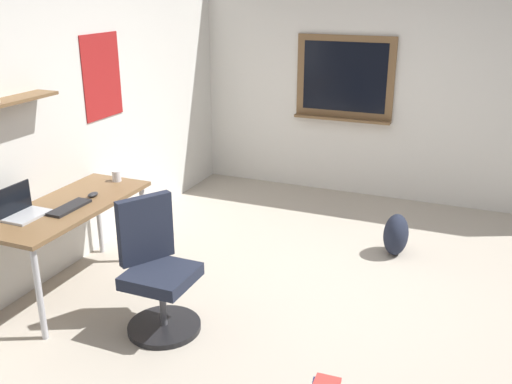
{
  "coord_description": "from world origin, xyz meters",
  "views": [
    {
      "loc": [
        -3.89,
        -0.82,
        2.32
      ],
      "look_at": [
        -0.18,
        0.73,
        0.85
      ],
      "focal_mm": 40.09,
      "sensor_mm": 36.0,
      "label": 1
    }
  ],
  "objects_px": {
    "coffee_mug": "(117,176)",
    "desk": "(69,214)",
    "office_chair": "(157,275)",
    "computer_mouse": "(93,195)",
    "backpack": "(396,235)",
    "keyboard": "(69,207)",
    "laptop": "(22,209)"
  },
  "relations": [
    {
      "from": "desk",
      "to": "keyboard",
      "type": "bearing_deg",
      "value": -133.16
    },
    {
      "from": "computer_mouse",
      "to": "coffee_mug",
      "type": "relative_size",
      "value": 1.13
    },
    {
      "from": "keyboard",
      "to": "computer_mouse",
      "type": "xyz_separation_m",
      "value": [
        0.28,
        0.0,
        0.01
      ]
    },
    {
      "from": "computer_mouse",
      "to": "keyboard",
      "type": "bearing_deg",
      "value": 180.0
    },
    {
      "from": "desk",
      "to": "coffee_mug",
      "type": "relative_size",
      "value": 15.21
    },
    {
      "from": "office_chair",
      "to": "keyboard",
      "type": "xyz_separation_m",
      "value": [
        0.12,
        0.82,
        0.34
      ]
    },
    {
      "from": "coffee_mug",
      "to": "desk",
      "type": "bearing_deg",
      "value": 177.65
    },
    {
      "from": "desk",
      "to": "coffee_mug",
      "type": "bearing_deg",
      "value": -2.35
    },
    {
      "from": "office_chair",
      "to": "laptop",
      "type": "relative_size",
      "value": 3.06
    },
    {
      "from": "keyboard",
      "to": "backpack",
      "type": "bearing_deg",
      "value": -52.01
    },
    {
      "from": "office_chair",
      "to": "keyboard",
      "type": "relative_size",
      "value": 2.57
    },
    {
      "from": "computer_mouse",
      "to": "coffee_mug",
      "type": "distance_m",
      "value": 0.39
    },
    {
      "from": "desk",
      "to": "computer_mouse",
      "type": "height_order",
      "value": "computer_mouse"
    },
    {
      "from": "laptop",
      "to": "computer_mouse",
      "type": "distance_m",
      "value": 0.57
    },
    {
      "from": "computer_mouse",
      "to": "coffee_mug",
      "type": "height_order",
      "value": "coffee_mug"
    },
    {
      "from": "desk",
      "to": "keyboard",
      "type": "xyz_separation_m",
      "value": [
        -0.07,
        -0.07,
        0.09
      ]
    },
    {
      "from": "keyboard",
      "to": "computer_mouse",
      "type": "bearing_deg",
      "value": 0.0
    },
    {
      "from": "laptop",
      "to": "computer_mouse",
      "type": "relative_size",
      "value": 2.98
    },
    {
      "from": "office_chair",
      "to": "backpack",
      "type": "height_order",
      "value": "office_chair"
    },
    {
      "from": "desk",
      "to": "laptop",
      "type": "distance_m",
      "value": 0.37
    },
    {
      "from": "laptop",
      "to": "backpack",
      "type": "distance_m",
      "value": 3.14
    },
    {
      "from": "coffee_mug",
      "to": "office_chair",
      "type": "bearing_deg",
      "value": -132.49
    },
    {
      "from": "laptop",
      "to": "keyboard",
      "type": "height_order",
      "value": "laptop"
    },
    {
      "from": "computer_mouse",
      "to": "backpack",
      "type": "relative_size",
      "value": 0.27
    },
    {
      "from": "computer_mouse",
      "to": "backpack",
      "type": "xyz_separation_m",
      "value": [
        1.42,
        -2.18,
        -0.56
      ]
    },
    {
      "from": "laptop",
      "to": "desk",
      "type": "bearing_deg",
      "value": -24.59
    },
    {
      "from": "desk",
      "to": "backpack",
      "type": "xyz_separation_m",
      "value": [
        1.63,
        -2.25,
        -0.47
      ]
    },
    {
      "from": "laptop",
      "to": "computer_mouse",
      "type": "bearing_deg",
      "value": -22.62
    },
    {
      "from": "coffee_mug",
      "to": "laptop",
      "type": "bearing_deg",
      "value": 169.55
    },
    {
      "from": "office_chair",
      "to": "backpack",
      "type": "xyz_separation_m",
      "value": [
        1.82,
        -1.36,
        -0.22
      ]
    },
    {
      "from": "desk",
      "to": "office_chair",
      "type": "distance_m",
      "value": 0.95
    },
    {
      "from": "computer_mouse",
      "to": "backpack",
      "type": "distance_m",
      "value": 2.66
    }
  ]
}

